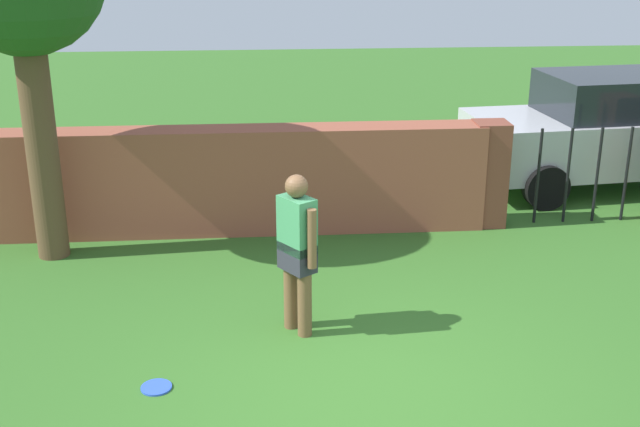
# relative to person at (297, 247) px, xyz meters

# --- Properties ---
(ground_plane) EXTENTS (40.00, 40.00, 0.00)m
(ground_plane) POSITION_rel_person_xyz_m (0.54, -1.16, -0.90)
(ground_plane) COLOR #336623
(brick_wall) EXTENTS (7.06, 0.50, 1.38)m
(brick_wall) POSITION_rel_person_xyz_m (-0.96, 2.83, -0.21)
(brick_wall) COLOR brown
(brick_wall) RESTS_ON ground
(person) EXTENTS (0.39, 0.46, 1.62)m
(person) POSITION_rel_person_xyz_m (0.00, 0.00, 0.00)
(person) COLOR brown
(person) RESTS_ON ground
(fence_gate) EXTENTS (3.00, 0.44, 1.40)m
(fence_gate) POSITION_rel_person_xyz_m (3.95, 2.83, -0.20)
(fence_gate) COLOR brown
(fence_gate) RESTS_ON ground
(car) EXTENTS (4.35, 2.25, 1.72)m
(car) POSITION_rel_person_xyz_m (4.94, 4.33, -0.04)
(car) COLOR #B7B7BC
(car) RESTS_ON ground
(frisbee_blue) EXTENTS (0.27, 0.27, 0.02)m
(frisbee_blue) POSITION_rel_person_xyz_m (-1.29, -0.96, -0.89)
(frisbee_blue) COLOR blue
(frisbee_blue) RESTS_ON ground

